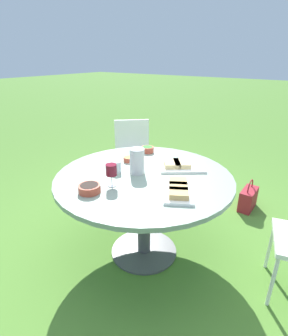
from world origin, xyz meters
TOP-DOWN VIEW (x-y plane):
  - ground_plane at (0.00, 0.00)m, footprint 40.00×40.00m
  - dining_table at (0.00, 0.00)m, footprint 1.40×1.40m
  - chair_near_right at (-0.95, -0.86)m, footprint 0.61×0.61m
  - water_pitcher at (0.00, -0.07)m, footprint 0.13×0.12m
  - wine_glass at (0.29, -0.08)m, footprint 0.08×0.08m
  - platter_bread_main at (-0.29, 0.16)m, footprint 0.43×0.45m
  - platter_charcuterie at (0.10, 0.36)m, footprint 0.41×0.35m
  - bowl_fries at (-0.16, -0.28)m, footprint 0.10×0.10m
  - bowl_salad at (-0.45, -0.28)m, footprint 0.12×0.12m
  - bowl_olives at (0.45, -0.14)m, footprint 0.15×0.15m
  - cup_water_near at (0.08, -0.21)m, footprint 0.07×0.07m
  - handbag at (-1.29, 0.55)m, footprint 0.30×0.14m

SIDE VIEW (x-z plane):
  - ground_plane at x=0.00m, z-range 0.00..0.00m
  - handbag at x=-1.29m, z-range -0.06..0.31m
  - chair_near_right at x=-0.95m, z-range 0.08..0.97m
  - dining_table at x=0.00m, z-range 0.27..1.03m
  - platter_bread_main at x=-0.29m, z-range 0.76..0.81m
  - bowl_fries at x=-0.16m, z-range 0.76..0.81m
  - platter_charcuterie at x=0.10m, z-range 0.76..0.82m
  - bowl_salad at x=-0.45m, z-range 0.77..0.82m
  - bowl_olives at x=0.45m, z-range 0.77..0.82m
  - cup_water_near at x=0.08m, z-range 0.76..0.85m
  - water_pitcher at x=0.00m, z-range 0.76..0.97m
  - wine_glass at x=0.29m, z-range 0.80..0.97m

